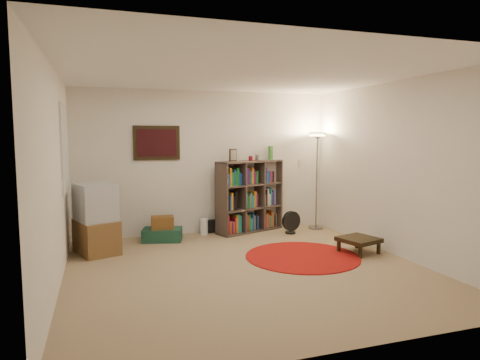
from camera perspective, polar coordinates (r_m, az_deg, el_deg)
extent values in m
cube|color=#957B57|center=(5.67, 0.95, -11.88)|extent=(4.50, 4.50, 0.02)
cube|color=white|center=(5.45, 1.00, 14.22)|extent=(4.50, 4.50, 0.02)
cube|color=silver|center=(7.58, -4.64, 2.35)|extent=(4.50, 0.02, 2.50)
cube|color=silver|center=(3.38, 13.65, -2.34)|extent=(4.50, 0.02, 2.50)
cube|color=silver|center=(5.14, -23.56, 0.14)|extent=(0.02, 4.50, 2.50)
cube|color=silver|center=(6.51, 20.11, 1.41)|extent=(0.02, 4.50, 2.50)
cube|color=black|center=(7.39, -11.05, 4.88)|extent=(0.78, 0.04, 0.58)
cube|color=#3D0C11|center=(7.37, -11.03, 4.88)|extent=(0.66, 0.01, 0.46)
cube|color=white|center=(6.42, -22.38, 3.94)|extent=(0.03, 1.00, 1.20)
cube|color=beige|center=(8.20, 8.09, 2.23)|extent=(0.08, 0.01, 0.12)
cube|color=#43342D|center=(7.79, 1.30, -6.72)|extent=(1.32, 0.78, 0.03)
cube|color=#43342D|center=(7.62, 1.33, 2.48)|extent=(1.32, 0.78, 0.03)
cube|color=#43342D|center=(7.30, -2.48, -2.60)|extent=(0.15, 0.35, 1.28)
cube|color=#43342D|center=(8.09, 4.73, -1.78)|extent=(0.15, 0.35, 1.28)
cube|color=#43342D|center=(7.81, 0.51, -2.03)|extent=(1.21, 0.45, 1.28)
cube|color=#43342D|center=(7.55, 0.07, -2.31)|extent=(0.14, 0.34, 1.22)
cube|color=#43342D|center=(7.82, 2.52, -2.03)|extent=(0.14, 0.34, 1.22)
cube|color=#43342D|center=(7.71, 1.31, -3.74)|extent=(1.27, 0.74, 0.03)
cube|color=#43342D|center=(7.65, 1.32, -0.60)|extent=(1.27, 0.74, 0.03)
cube|color=orange|center=(7.38, -2.08, -6.21)|extent=(0.09, 0.15, 0.28)
cube|color=maroon|center=(7.40, -1.82, -5.98)|extent=(0.08, 0.15, 0.33)
cube|color=#B54516|center=(7.43, -1.57, -6.34)|extent=(0.08, 0.15, 0.22)
cube|color=#3A165A|center=(7.45, -1.33, -6.30)|extent=(0.08, 0.15, 0.22)
cube|color=#B54516|center=(7.48, -1.11, -6.33)|extent=(0.08, 0.15, 0.20)
cube|color=maroon|center=(7.49, -0.91, -6.04)|extent=(0.08, 0.15, 0.27)
cube|color=orange|center=(7.51, -0.69, -5.84)|extent=(0.08, 0.15, 0.32)
cube|color=#217C7B|center=(7.53, -0.45, -5.76)|extent=(0.09, 0.15, 0.33)
cube|color=#217C7B|center=(7.56, -0.20, -5.83)|extent=(0.09, 0.15, 0.30)
cube|color=#3A165A|center=(7.31, -2.09, -3.32)|extent=(0.09, 0.15, 0.21)
cube|color=black|center=(7.33, -1.82, -3.21)|extent=(0.08, 0.15, 0.23)
cube|color=navy|center=(7.35, -1.59, -3.03)|extent=(0.08, 0.15, 0.27)
cube|color=orange|center=(7.37, -1.35, -2.85)|extent=(0.08, 0.15, 0.31)
cube|color=black|center=(7.40, -1.09, -3.09)|extent=(0.09, 0.15, 0.23)
cube|color=black|center=(7.42, -0.82, -2.75)|extent=(0.09, 0.15, 0.32)
cube|color=#167121|center=(7.25, -2.10, 0.08)|extent=(0.09, 0.15, 0.25)
cube|color=navy|center=(7.28, -1.80, -0.07)|extent=(0.09, 0.15, 0.21)
cube|color=orange|center=(7.30, -1.52, 0.37)|extent=(0.09, 0.15, 0.32)
cube|color=#167121|center=(7.33, -1.24, 0.10)|extent=(0.09, 0.15, 0.24)
cube|color=navy|center=(7.35, -1.01, 0.31)|extent=(0.07, 0.15, 0.29)
cube|color=#167121|center=(7.37, -0.84, 0.21)|extent=(0.07, 0.15, 0.26)
cube|color=#167121|center=(7.39, -0.60, 0.41)|extent=(0.09, 0.15, 0.31)
cube|color=navy|center=(7.42, -0.38, 0.21)|extent=(0.07, 0.15, 0.25)
cube|color=navy|center=(7.44, -0.17, 0.08)|extent=(0.09, 0.15, 0.21)
cube|color=maroon|center=(7.63, 0.51, -5.67)|extent=(0.08, 0.15, 0.31)
cube|color=maroon|center=(7.65, 0.74, -5.72)|extent=(0.08, 0.15, 0.29)
cube|color=#167121|center=(7.68, 0.99, -5.66)|extent=(0.09, 0.15, 0.29)
cube|color=#217C7B|center=(7.71, 1.24, -5.88)|extent=(0.08, 0.15, 0.22)
cube|color=navy|center=(7.73, 1.48, -5.57)|extent=(0.09, 0.15, 0.30)
cube|color=brown|center=(7.76, 1.69, -5.66)|extent=(0.07, 0.14, 0.26)
cube|color=black|center=(7.77, 1.86, -5.52)|extent=(0.08, 0.15, 0.29)
cube|color=navy|center=(7.80, 2.09, -5.64)|extent=(0.09, 0.15, 0.25)
cube|color=#3A165A|center=(7.56, 0.48, -2.96)|extent=(0.07, 0.15, 0.22)
cube|color=#217C7B|center=(7.57, 0.67, -2.75)|extent=(0.08, 0.15, 0.27)
cube|color=#167121|center=(7.60, 0.87, -2.96)|extent=(0.08, 0.15, 0.21)
cube|color=brown|center=(7.62, 1.06, -2.80)|extent=(0.08, 0.15, 0.24)
cube|color=#217C7B|center=(7.63, 1.23, -2.69)|extent=(0.07, 0.15, 0.27)
cube|color=#217C7B|center=(7.66, 1.45, -2.84)|extent=(0.09, 0.15, 0.22)
cube|color=orange|center=(7.68, 1.67, -2.56)|extent=(0.07, 0.15, 0.29)
cube|color=#B54516|center=(7.70, 1.85, -2.55)|extent=(0.08, 0.15, 0.28)
cube|color=#3A165A|center=(7.72, 2.02, -2.72)|extent=(0.07, 0.15, 0.23)
cube|color=#217C7B|center=(7.50, 0.48, 0.15)|extent=(0.07, 0.15, 0.22)
cube|color=#3A165A|center=(7.52, 0.68, 0.48)|extent=(0.09, 0.15, 0.30)
cube|color=#3A165A|center=(7.55, 0.94, 0.45)|extent=(0.09, 0.15, 0.29)
cube|color=#167121|center=(7.58, 1.19, 0.28)|extent=(0.08, 0.15, 0.24)
cube|color=orange|center=(7.60, 1.39, 0.56)|extent=(0.07, 0.15, 0.31)
cube|color=maroon|center=(7.62, 1.56, 0.45)|extent=(0.08, 0.15, 0.27)
cube|color=#3A165A|center=(7.64, 1.76, 0.26)|extent=(0.08, 0.15, 0.22)
cube|color=#167121|center=(7.67, 1.99, 0.34)|extent=(0.09, 0.15, 0.24)
cube|color=#3A165A|center=(7.89, 2.92, -5.28)|extent=(0.08, 0.15, 0.31)
cube|color=maroon|center=(7.92, 3.11, -5.49)|extent=(0.08, 0.15, 0.24)
cube|color=brown|center=(7.94, 3.29, -5.34)|extent=(0.07, 0.15, 0.28)
cube|color=#B54516|center=(7.97, 3.48, -5.41)|extent=(0.09, 0.15, 0.25)
cube|color=#217C7B|center=(8.00, 3.72, -5.48)|extent=(0.09, 0.15, 0.22)
cube|color=#B54516|center=(8.02, 3.94, -5.14)|extent=(0.08, 0.15, 0.30)
cube|color=brown|center=(8.05, 4.14, -5.27)|extent=(0.08, 0.15, 0.26)
cube|color=black|center=(8.08, 4.34, -5.42)|extent=(0.08, 0.15, 0.20)
cube|color=brown|center=(8.10, 4.52, -5.27)|extent=(0.08, 0.15, 0.24)
cube|color=#3A165A|center=(7.83, 2.92, -2.69)|extent=(0.08, 0.15, 0.21)
cube|color=brown|center=(7.85, 3.08, -2.66)|extent=(0.07, 0.15, 0.21)
cube|color=black|center=(7.86, 3.25, -2.35)|extent=(0.08, 0.15, 0.29)
cube|color=beige|center=(7.89, 3.45, -2.24)|extent=(0.08, 0.15, 0.31)
cube|color=beige|center=(7.92, 3.67, -2.60)|extent=(0.09, 0.15, 0.21)
cube|color=#217C7B|center=(7.94, 3.87, -2.14)|extent=(0.08, 0.15, 0.33)
cube|color=#3A165A|center=(7.96, 4.05, -2.45)|extent=(0.08, 0.15, 0.24)
cube|color=navy|center=(7.98, 4.23, -2.30)|extent=(0.08, 0.15, 0.27)
cube|color=#217C7B|center=(7.78, 2.98, 0.71)|extent=(0.09, 0.15, 0.32)
cube|color=#3A165A|center=(7.81, 3.20, 0.63)|extent=(0.07, 0.15, 0.29)
cube|color=#217C7B|center=(7.83, 3.35, 0.33)|extent=(0.07, 0.15, 0.20)
cube|color=navy|center=(7.85, 3.51, 0.40)|extent=(0.08, 0.15, 0.22)
cube|color=navy|center=(7.87, 3.67, 0.38)|extent=(0.07, 0.15, 0.21)
cube|color=maroon|center=(7.89, 3.89, 0.41)|extent=(0.09, 0.15, 0.22)
cube|color=black|center=(7.92, 4.12, 0.42)|extent=(0.08, 0.15, 0.21)
cube|color=black|center=(7.40, -0.95, 3.34)|extent=(0.15, 0.07, 0.22)
cube|color=gray|center=(7.39, -0.88, 3.33)|extent=(0.11, 0.05, 0.17)
cylinder|color=maroon|center=(7.63, 1.43, 2.90)|extent=(0.09, 0.09, 0.08)
cylinder|color=gray|center=(7.72, 2.27, 3.00)|extent=(0.08, 0.08, 0.10)
cylinder|color=#3D8232|center=(7.88, 4.06, 3.62)|extent=(0.09, 0.09, 0.26)
cylinder|color=#3D8232|center=(7.99, 4.24, 3.65)|extent=(0.09, 0.09, 0.26)
cylinder|color=gray|center=(8.14, 10.07, -6.26)|extent=(0.34, 0.34, 0.03)
cylinder|color=gray|center=(8.00, 10.19, -0.35)|extent=(0.03, 0.03, 1.66)
cone|color=gray|center=(7.96, 10.30, 5.80)|extent=(0.41, 0.41, 0.13)
cylinder|color=#FFD88C|center=(7.96, 10.30, 5.84)|extent=(0.33, 0.33, 0.02)
cylinder|color=black|center=(7.67, 6.73, -6.97)|extent=(0.22, 0.22, 0.03)
cylinder|color=black|center=(7.65, 6.74, -6.33)|extent=(0.04, 0.04, 0.14)
cylinder|color=black|center=(7.61, 6.84, -5.45)|extent=(0.36, 0.14, 0.35)
cube|color=brown|center=(6.67, -18.59, -7.17)|extent=(0.70, 0.83, 0.49)
cube|color=#B1B1B6|center=(6.58, -18.74, -2.80)|extent=(0.66, 0.72, 0.54)
cube|color=black|center=(6.66, -16.71, -2.62)|extent=(0.19, 0.48, 0.45)
cube|color=black|center=(6.67, -16.67, -2.62)|extent=(0.17, 0.43, 0.39)
cube|color=#163E2E|center=(7.20, -10.32, -7.18)|extent=(0.71, 0.55, 0.20)
cube|color=brown|center=(7.14, -10.31, -5.61)|extent=(0.38, 0.29, 0.21)
cube|color=black|center=(7.76, -4.20, -6.06)|extent=(0.34, 0.29, 0.22)
cylinder|color=white|center=(7.53, -4.83, -6.21)|extent=(0.15, 0.15, 0.28)
cylinder|color=maroon|center=(6.26, 8.32, -10.05)|extent=(1.62, 1.62, 0.01)
cube|color=black|center=(6.58, 15.55, -7.66)|extent=(0.62, 0.62, 0.06)
cube|color=black|center=(6.33, 15.74, -9.24)|extent=(0.05, 0.05, 0.18)
cube|color=black|center=(6.64, 18.00, -8.60)|extent=(0.05, 0.05, 0.18)
cube|color=black|center=(6.59, 13.03, -8.57)|extent=(0.05, 0.05, 0.18)
cube|color=black|center=(6.88, 15.32, -8.00)|extent=(0.05, 0.05, 0.18)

